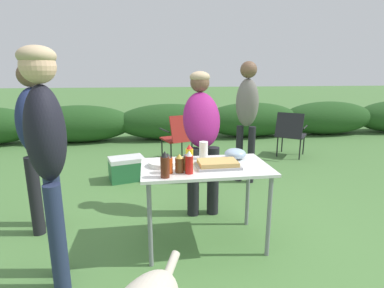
# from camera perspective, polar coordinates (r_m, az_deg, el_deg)

# --- Properties ---
(ground_plane) EXTENTS (60.00, 60.00, 0.00)m
(ground_plane) POSITION_cam_1_polar(r_m,az_deg,el_deg) (2.90, 2.40, -18.20)
(ground_plane) COLOR #4C7A3D
(shrub_hedge) EXTENTS (14.40, 0.90, 0.82)m
(shrub_hedge) POSITION_cam_1_polar(r_m,az_deg,el_deg) (6.99, -4.48, 4.27)
(shrub_hedge) COLOR #234C1E
(shrub_hedge) RESTS_ON ground
(folding_table) EXTENTS (1.10, 0.64, 0.74)m
(folding_table) POSITION_cam_1_polar(r_m,az_deg,el_deg) (2.62, 2.54, -5.74)
(folding_table) COLOR silver
(folding_table) RESTS_ON ground
(food_tray) EXTENTS (0.37, 0.24, 0.06)m
(food_tray) POSITION_cam_1_polar(r_m,az_deg,el_deg) (2.56, 4.93, -3.82)
(food_tray) COLOR #9E9EA3
(food_tray) RESTS_ON folding_table
(plate_stack) EXTENTS (0.23, 0.23, 0.04)m
(plate_stack) POSITION_cam_1_polar(r_m,az_deg,el_deg) (2.59, -5.73, -3.76)
(plate_stack) COLOR white
(plate_stack) RESTS_ON folding_table
(mixing_bowl) EXTENTS (0.20, 0.20, 0.10)m
(mixing_bowl) POSITION_cam_1_polar(r_m,az_deg,el_deg) (2.81, 8.23, -1.84)
(mixing_bowl) COLOR #99B2CC
(mixing_bowl) RESTS_ON folding_table
(paper_cup_stack) EXTENTS (0.08, 0.08, 0.16)m
(paper_cup_stack) POSITION_cam_1_polar(r_m,az_deg,el_deg) (2.77, 2.21, -1.21)
(paper_cup_stack) COLOR white
(paper_cup_stack) RESTS_ON folding_table
(hot_sauce_bottle) EXTENTS (0.08, 0.08, 0.16)m
(hot_sauce_bottle) POSITION_cam_1_polar(r_m,az_deg,el_deg) (2.39, -4.61, -3.75)
(hot_sauce_bottle) COLOR #CC4214
(hot_sauce_bottle) RESTS_ON folding_table
(mustard_bottle) EXTENTS (0.07, 0.07, 0.18)m
(mustard_bottle) POSITION_cam_1_polar(r_m,az_deg,el_deg) (2.61, -0.50, -2.07)
(mustard_bottle) COLOR yellow
(mustard_bottle) RESTS_ON folding_table
(beer_bottle) EXTENTS (0.07, 0.07, 0.15)m
(beer_bottle) POSITION_cam_1_polar(r_m,az_deg,el_deg) (2.40, -2.41, -3.75)
(beer_bottle) COLOR brown
(beer_bottle) RESTS_ON folding_table
(spice_jar) EXTENTS (0.07, 0.07, 0.13)m
(spice_jar) POSITION_cam_1_polar(r_m,az_deg,el_deg) (2.44, -0.91, -3.63)
(spice_jar) COLOR #B2893D
(spice_jar) RESTS_ON folding_table
(bbq_sauce_bottle) EXTENTS (0.07, 0.07, 0.21)m
(bbq_sauce_bottle) POSITION_cam_1_polar(r_m,az_deg,el_deg) (2.29, -5.17, -4.01)
(bbq_sauce_bottle) COLOR #562314
(bbq_sauce_bottle) RESTS_ON folding_table
(ketchup_bottle) EXTENTS (0.06, 0.06, 0.19)m
(ketchup_bottle) POSITION_cam_1_polar(r_m,az_deg,el_deg) (2.37, -0.54, -3.59)
(ketchup_bottle) COLOR red
(ketchup_bottle) RESTS_ON folding_table
(standing_person_in_gray_fleece) EXTENTS (0.40, 0.50, 1.54)m
(standing_person_in_gray_fleece) POSITION_cam_1_polar(r_m,az_deg,el_deg) (3.21, 1.85, 3.01)
(standing_person_in_gray_fleece) COLOR black
(standing_person_in_gray_fleece) RESTS_ON ground
(standing_person_with_beanie) EXTENTS (0.38, 0.35, 1.67)m
(standing_person_with_beanie) POSITION_cam_1_polar(r_m,az_deg,el_deg) (4.16, 10.42, 6.47)
(standing_person_with_beanie) COLOR black
(standing_person_with_beanie) RESTS_ON ground
(standing_person_in_olive_jacket) EXTENTS (0.41, 0.44, 1.61)m
(standing_person_in_olive_jacket) POSITION_cam_1_polar(r_m,az_deg,el_deg) (3.12, -27.47, 1.75)
(standing_person_in_olive_jacket) COLOR black
(standing_person_in_olive_jacket) RESTS_ON ground
(standing_person_in_dark_puffer) EXTENTS (0.35, 0.42, 1.69)m
(standing_person_in_dark_puffer) POSITION_cam_1_polar(r_m,az_deg,el_deg) (2.22, -25.93, -0.03)
(standing_person_in_dark_puffer) COLOR #232D4C
(standing_person_in_dark_puffer) RESTS_ON ground
(camp_chair_green_behind_table) EXTENTS (0.72, 0.75, 0.83)m
(camp_chair_green_behind_table) POSITION_cam_1_polar(r_m,az_deg,el_deg) (5.73, 18.26, 2.17)
(camp_chair_green_behind_table) COLOR #232328
(camp_chair_green_behind_table) RESTS_ON ground
(camp_chair_near_hedge) EXTENTS (0.63, 0.71, 0.83)m
(camp_chair_near_hedge) POSITION_cam_1_polar(r_m,az_deg,el_deg) (5.15, -2.44, 1.63)
(camp_chair_near_hedge) COLOR maroon
(camp_chair_near_hedge) RESTS_ON ground
(cooler_box) EXTENTS (0.55, 0.43, 0.34)m
(cooler_box) POSITION_cam_1_polar(r_m,az_deg,el_deg) (4.44, -12.32, -4.61)
(cooler_box) COLOR #286B3D
(cooler_box) RESTS_ON ground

